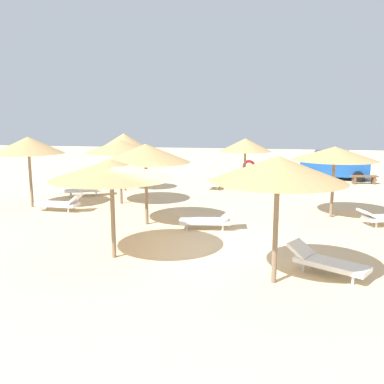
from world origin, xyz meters
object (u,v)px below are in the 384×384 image
(parasol_1, at_px, (124,140))
(parasol_3, at_px, (245,145))
(lounger_3, at_px, (214,183))
(parasol_2, at_px, (278,169))
(parasol_7, at_px, (335,154))
(lounger_0, at_px, (209,220))
(lounger_1, at_px, (86,189))
(bench_1, at_px, (106,176))
(lounger_2, at_px, (326,262))
(parasol_4, at_px, (28,145))
(bench_0, at_px, (364,178))
(parked_car, at_px, (334,166))
(parasol_0, at_px, (146,153))
(parasol_8, at_px, (120,146))
(lounger_4, at_px, (60,203))
(parasol_6, at_px, (111,170))

(parasol_1, bearing_deg, parasol_3, 13.58)
(parasol_1, xyz_separation_m, lounger_3, (4.46, 1.45, -2.27))
(parasol_2, distance_m, lounger_3, 12.82)
(parasol_7, bearing_deg, lounger_0, -149.38)
(lounger_1, relative_size, bench_1, 1.27)
(lounger_2, distance_m, bench_1, 16.61)
(parasol_4, height_order, lounger_3, parasol_4)
(parasol_7, xyz_separation_m, lounger_2, (-0.95, -6.00, -2.10))
(lounger_0, bearing_deg, bench_0, 56.89)
(parasol_7, height_order, lounger_1, parasol_7)
(parasol_1, height_order, lounger_0, parasol_1)
(parasol_4, distance_m, parked_car, 17.58)
(lounger_2, bearing_deg, parasol_1, 130.91)
(parasol_0, relative_size, parasol_8, 1.04)
(parasol_8, height_order, lounger_0, parasol_8)
(lounger_4, bearing_deg, parasol_2, -34.51)
(parasol_2, bearing_deg, parasol_6, 167.58)
(parasol_0, height_order, parasol_4, parasol_4)
(parasol_6, height_order, bench_1, parasol_6)
(parasol_3, distance_m, lounger_2, 11.98)
(parasol_8, bearing_deg, bench_0, 33.42)
(lounger_2, distance_m, parked_car, 16.61)
(parasol_6, relative_size, lounger_0, 1.62)
(parked_car, bearing_deg, parasol_1, -150.44)
(lounger_1, bearing_deg, parasol_6, -60.43)
(parasol_1, distance_m, parasol_8, 3.30)
(parasol_1, bearing_deg, parasol_4, -118.75)
(parasol_0, distance_m, parasol_4, 5.89)
(bench_1, bearing_deg, lounger_0, -50.71)
(parasol_7, distance_m, lounger_4, 10.83)
(parasol_4, bearing_deg, parked_car, 38.47)
(lounger_1, distance_m, bench_0, 15.31)
(parasol_1, relative_size, lounger_0, 1.50)
(parasol_7, height_order, lounger_3, parasol_7)
(lounger_1, bearing_deg, parasol_2, -45.73)
(parasol_4, distance_m, lounger_0, 8.43)
(parasol_2, bearing_deg, parasol_4, 147.80)
(parasol_0, relative_size, parasol_3, 1.16)
(bench_0, bearing_deg, lounger_3, -159.29)
(parasol_7, height_order, parasol_8, parasol_8)
(parasol_0, bearing_deg, parasol_8, 123.88)
(parasol_6, relative_size, lounger_4, 1.68)
(parasol_6, xyz_separation_m, bench_0, (9.35, 14.41, -2.04))
(lounger_3, bearing_deg, parasol_7, -46.62)
(parasol_3, height_order, bench_1, parasol_3)
(lounger_1, bearing_deg, bench_0, 24.25)
(bench_0, bearing_deg, parasol_3, -154.90)
(lounger_2, bearing_deg, bench_1, 130.66)
(parasol_2, bearing_deg, parasol_8, 130.45)
(parasol_1, xyz_separation_m, lounger_2, (8.71, -10.05, -2.28))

